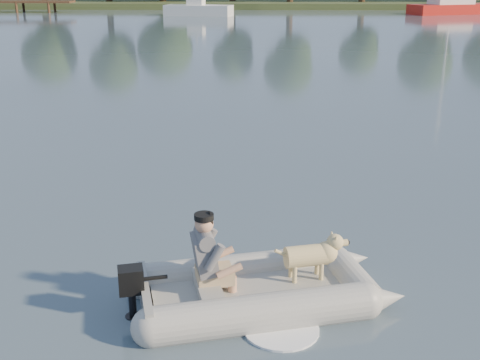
# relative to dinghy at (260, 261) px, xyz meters

# --- Properties ---
(water) EXTENTS (160.00, 160.00, 0.00)m
(water) POSITION_rel_dinghy_xyz_m (-0.13, -0.09, -0.50)
(water) COLOR slate
(water) RESTS_ON ground
(shore_bank) EXTENTS (160.00, 12.00, 0.70)m
(shore_bank) POSITION_rel_dinghy_xyz_m (-0.13, 61.91, -0.25)
(shore_bank) COLOR #47512D
(shore_bank) RESTS_ON water
(dinghy) EXTENTS (4.83, 4.06, 1.21)m
(dinghy) POSITION_rel_dinghy_xyz_m (0.00, 0.00, 0.00)
(dinghy) COLOR #9C9B97
(dinghy) RESTS_ON water
(man) EXTENTS (0.74, 0.67, 0.93)m
(man) POSITION_rel_dinghy_xyz_m (-0.59, -0.11, 0.17)
(man) COLOR slate
(man) RESTS_ON dinghy
(dog) EXTENTS (0.85, 0.48, 0.54)m
(dog) POSITION_rel_dinghy_xyz_m (0.53, 0.18, -0.06)
(dog) COLOR #D3B57A
(dog) RESTS_ON dinghy
(outboard_motor) EXTENTS (0.41, 0.33, 0.68)m
(outboard_motor) POSITION_rel_dinghy_xyz_m (-1.39, -0.35, -0.24)
(outboard_motor) COLOR black
(outboard_motor) RESTS_ON dinghy
(motorboat) EXTENTS (6.26, 3.46, 2.50)m
(motorboat) POSITION_rel_dinghy_xyz_m (-4.94, 47.37, 0.64)
(motorboat) COLOR white
(motorboat) RESTS_ON water
(sailboat) EXTENTS (8.96, 5.39, 11.82)m
(sailboat) POSITION_rel_dinghy_xyz_m (17.88, 50.58, 0.02)
(sailboat) COLOR red
(sailboat) RESTS_ON water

